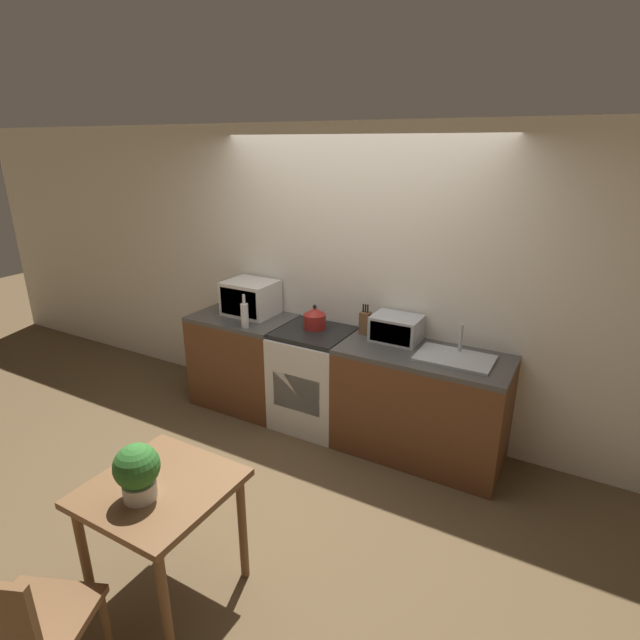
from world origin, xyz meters
TOP-DOWN VIEW (x-y plane):
  - ground_plane at (0.00, 0.00)m, footprint 16.00×16.00m
  - wall_back at (0.00, 0.96)m, footprint 10.00×0.06m
  - counter_left_run at (-0.99, 0.62)m, footprint 0.93×0.62m
  - counter_right_run at (0.78, 0.62)m, footprint 1.33×0.62m
  - stove_range at (-0.20, 0.62)m, footprint 0.64×0.62m
  - kettle at (-0.23, 0.68)m, footprint 0.20×0.20m
  - microwave at (-0.95, 0.72)m, footprint 0.46×0.38m
  - bottle at (-0.78, 0.40)m, footprint 0.07×0.07m
  - knife_block at (0.21, 0.77)m, footprint 0.08×0.07m
  - toaster_oven at (0.49, 0.76)m, footprint 0.39×0.29m
  - sink_basin at (1.02, 0.62)m, footprint 0.56×0.37m
  - dining_table at (0.01, -1.38)m, footprint 0.71×0.72m
  - dining_chair at (-0.02, -2.16)m, footprint 0.59×0.59m
  - potted_plant at (0.01, -1.50)m, footprint 0.23×0.23m

SIDE VIEW (x-z plane):
  - ground_plane at x=0.00m, z-range 0.00..0.00m
  - stove_range at x=-0.20m, z-range 0.00..0.90m
  - counter_left_run at x=-0.99m, z-range 0.00..0.90m
  - counter_right_run at x=0.78m, z-range 0.00..0.90m
  - dining_chair at x=-0.02m, z-range 0.06..0.98m
  - dining_table at x=0.01m, z-range 0.25..0.99m
  - potted_plant at x=0.01m, z-range 0.75..1.05m
  - sink_basin at x=1.02m, z-range 0.79..1.03m
  - kettle at x=-0.23m, z-range 0.88..1.10m
  - knife_block at x=0.21m, z-range 0.87..1.13m
  - toaster_oven at x=0.49m, z-range 0.90..1.11m
  - bottle at x=-0.78m, z-range 0.87..1.16m
  - microwave at x=-0.95m, z-range 0.90..1.22m
  - wall_back at x=0.00m, z-range 0.00..2.60m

